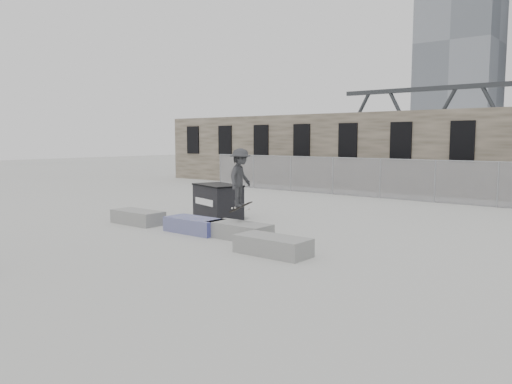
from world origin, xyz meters
The scene contains 9 objects.
ground centered at (0.00, 0.00, 0.00)m, with size 120.00×120.00×0.00m, color #ADACA8.
stone_wall centered at (0.00, 16.24, 2.26)m, with size 36.00×2.58×4.50m.
chainlink_fence centered at (0.00, 12.50, 1.04)m, with size 22.06×0.06×2.02m.
planter_far_left centered at (-3.37, -0.03, 0.26)m, with size 2.00×0.90×0.48m.
planter_center_left centered at (-0.61, 0.06, 0.26)m, with size 2.00×0.90×0.48m.
planter_center_right centered at (1.14, 0.23, 0.26)m, with size 2.00×0.90×0.48m.
planter_offset centered at (3.19, -0.81, 0.26)m, with size 2.00×0.90×0.48m.
dumpster centered at (-2.00, 2.65, 0.65)m, with size 2.23×1.73×1.29m.
skateboarder centered at (1.06, 0.39, 1.84)m, with size 0.93×1.26×1.97m.
Camera 1 is at (10.81, -11.02, 3.01)m, focal length 35.00 mm.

